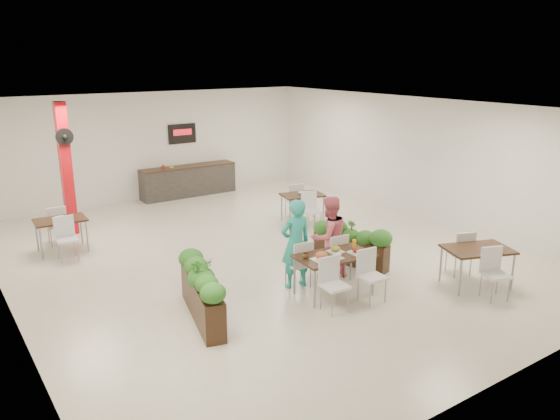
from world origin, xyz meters
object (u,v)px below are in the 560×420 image
Objects in this scene: red_column at (66,168)px; side_table_c at (477,254)px; diner_woman at (329,238)px; side_table_a at (61,225)px; side_table_b at (302,199)px; service_counter at (188,180)px; diner_man at (296,244)px; planter_left at (202,289)px; planter_right at (351,242)px; main_table at (334,261)px.

side_table_c is (5.48, -7.59, -1.02)m from red_column.
side_table_c is (2.04, -1.89, -0.19)m from diner_woman.
side_table_a is 5.88m from side_table_b.
red_column is 4.56m from service_counter.
red_column is 6.70m from diner_woman.
service_counter is at bearing 25.00° from red_column.
planter_left is at bearing 9.96° from diner_man.
side_table_a is at bearing -113.06° from red_column.
side_table_c is (1.21, -2.19, 0.14)m from planter_right.
diner_woman is at bearing -160.60° from planter_right.
diner_woman is (0.80, 0.00, -0.03)m from diner_man.
red_column reaches higher than side_table_c.
service_counter is 5.46m from side_table_a.
side_table_a and side_table_c have the same top height.
diner_man is 0.80m from diner_woman.
side_table_a is (-3.96, 4.48, -0.20)m from diner_woman.
planter_right is at bearing -155.75° from diner_woman.
red_column is 1.95× the size of diner_woman.
side_table_b is at bearing -8.83° from side_table_a.
side_table_a is 0.99× the size of side_table_c.
main_table is 1.03× the size of side_table_c.
service_counter is at bearing 83.27° from main_table.
planter_left reaches higher than side_table_b.
planter_left is 5.78m from side_table_b.
side_table_c is at bearing -61.02° from planter_right.
service_counter reaches higher than side_table_c.
planter_left is 5.17m from side_table_c.
diner_woman reaches higher than planter_right.
diner_woman reaches higher than side_table_b.
planter_right reaches higher than side_table_a.
red_column reaches higher than service_counter.
diner_man is 1.04× the size of side_table_a.
red_column is 5.86m from side_table_b.
red_column is at bearing -155.00° from service_counter.
service_counter is 8.45m from planter_left.
diner_woman is (0.41, 0.65, 0.18)m from main_table.
diner_man is (-1.36, -7.56, 0.36)m from service_counter.
side_table_b is 5.18m from side_table_c.
red_column is at bearing 168.74° from side_table_b.
planter_left is at bearing -172.62° from planter_right.
service_counter is at bearing 66.34° from planter_left.
side_table_a is at bearing 138.80° from planter_right.
planter_right is (4.27, -5.40, -1.16)m from red_column.
service_counter is 9.57m from side_table_c.
diner_man reaches higher than side_table_a.
side_table_b is 1.01× the size of side_table_c.
service_counter is 1.49× the size of planter_left.
side_table_a is (-1.12, 4.66, 0.10)m from planter_left.
main_table and side_table_b have the same top height.
service_counter is 1.79× the size of side_table_b.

